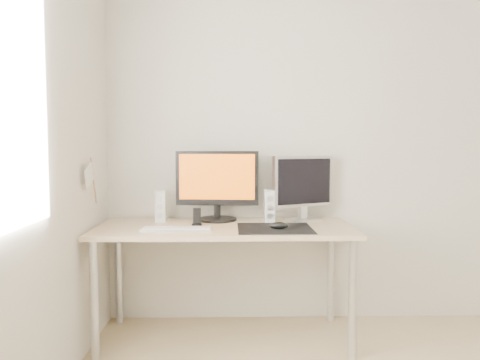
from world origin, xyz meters
name	(u,v)px	position (x,y,z in m)	size (l,w,h in m)	color
wall_back	(357,143)	(0.00, 1.75, 1.25)	(3.50, 3.50, 0.00)	silver
mousepad	(275,228)	(-0.62, 1.27, 0.73)	(0.45, 0.40, 0.00)	black
mouse	(279,225)	(-0.60, 1.24, 0.75)	(0.12, 0.07, 0.04)	black
desk	(225,238)	(-0.93, 1.38, 0.65)	(1.60, 0.70, 0.73)	#D1B587
main_monitor	(217,183)	(-0.98, 1.57, 0.98)	(0.55, 0.28, 0.47)	black
second_monitor	(303,185)	(-0.41, 1.57, 0.97)	(0.42, 0.24, 0.43)	silver
speaker_left	(161,206)	(-1.35, 1.53, 0.84)	(0.07, 0.08, 0.21)	white
speaker_right	(270,206)	(-0.64, 1.50, 0.84)	(0.07, 0.08, 0.21)	white
keyboard	(177,229)	(-1.21, 1.23, 0.74)	(0.42, 0.13, 0.02)	#BCBBBE
phone_dock	(197,220)	(-1.10, 1.39, 0.76)	(0.06, 0.05, 0.11)	black
pennant	(91,177)	(-1.72, 1.24, 1.05)	(0.01, 0.23, 0.29)	#A57F54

